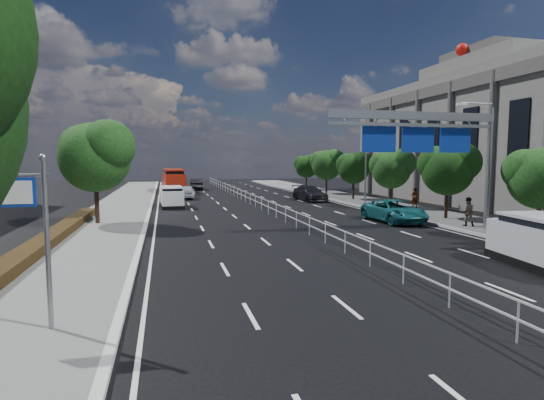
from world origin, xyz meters
name	(u,v)px	position (x,y,z in m)	size (l,w,h in m)	color
ground	(432,299)	(0.00, 0.00, 0.00)	(160.00, 160.00, 0.00)	black
sidewalk_near	(5,335)	(-11.50, 0.00, 0.07)	(5.00, 140.00, 0.14)	slate
kerb_near	(117,325)	(-9.00, 0.00, 0.07)	(0.25, 140.00, 0.15)	silver
median_fence	(263,205)	(0.00, 22.50, 0.53)	(0.05, 85.00, 1.02)	silver
toilet_sign	(24,214)	(-10.95, 0.00, 2.94)	(1.62, 0.18, 4.34)	gray
overhead_gantry	(431,134)	(6.74, 10.05, 5.61)	(10.24, 0.38, 7.45)	gray
streetlight_far	(363,149)	(10.50, 26.00, 5.21)	(2.78, 2.40, 9.00)	gray
civic_hall	(513,137)	(23.72, 22.00, 6.27)	(14.40, 36.00, 14.35)	slate
near_tree_back	(96,153)	(-11.94, 17.97, 4.61)	(4.84, 4.51, 6.69)	black
far_tree_c	(542,175)	(11.24, 6.98, 3.43)	(3.52, 3.28, 4.94)	black
far_tree_d	(448,167)	(11.25, 14.48, 3.69)	(3.85, 3.59, 5.34)	black
far_tree_e	(392,167)	(11.25, 21.98, 3.56)	(3.63, 3.38, 5.13)	black
far_tree_f	(354,166)	(11.24, 29.48, 3.49)	(3.52, 3.28, 5.02)	black
far_tree_g	(327,163)	(11.25, 36.98, 3.75)	(3.96, 3.69, 5.45)	black
far_tree_h	(307,165)	(11.24, 44.48, 3.42)	(3.41, 3.18, 4.91)	black
white_minivan	(172,197)	(-7.18, 27.41, 0.91)	(2.04, 4.35, 1.86)	black
red_bus	(173,180)	(-6.68, 45.32, 1.55)	(2.87, 10.09, 2.98)	black
near_car_silver	(187,192)	(-5.47, 35.61, 0.73)	(1.72, 4.28, 1.46)	silver
near_car_dark	(197,184)	(-3.36, 49.18, 0.80)	(1.70, 4.86, 1.60)	black
parked_car_teal	(394,211)	(7.21, 14.58, 0.75)	(2.48, 5.39, 1.50)	#165C64
parked_car_dark	(310,193)	(6.62, 30.00, 0.77)	(2.15, 5.28, 1.53)	black
pedestrian_a	(415,198)	(12.44, 20.26, 0.99)	(0.62, 0.41, 1.70)	gray
pedestrian_b	(467,212)	(10.24, 11.17, 1.02)	(0.86, 0.67, 1.77)	gray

